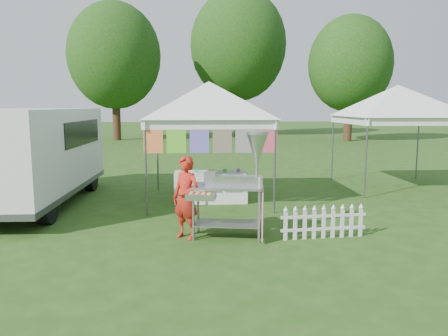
{
  "coord_description": "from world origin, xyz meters",
  "views": [
    {
      "loc": [
        -0.29,
        -7.43,
        2.4
      ],
      "look_at": [
        0.26,
        1.68,
        1.1
      ],
      "focal_mm": 35.0,
      "sensor_mm": 36.0,
      "label": 1
    }
  ],
  "objects": [
    {
      "name": "tree_left",
      "position": [
        -6.0,
        24.0,
        5.83
      ],
      "size": [
        6.4,
        6.4,
        9.53
      ],
      "color": "#342513",
      "rests_on": "ground"
    },
    {
      "name": "canopy_right",
      "position": [
        5.5,
        5.0,
        2.99
      ],
      "size": [
        4.24,
        4.24,
        3.45
      ],
      "color": "#59595E",
      "rests_on": "ground"
    },
    {
      "name": "vendor",
      "position": [
        -0.51,
        0.33,
        0.76
      ],
      "size": [
        0.66,
        0.62,
        1.51
      ],
      "primitive_type": "imported",
      "rotation": [
        0.0,
        0.0,
        -0.65
      ],
      "color": "red",
      "rests_on": "ground"
    },
    {
      "name": "donut_cart",
      "position": [
        0.45,
        0.3,
        1.15
      ],
      "size": [
        1.52,
        0.94,
        1.96
      ],
      "rotation": [
        0.0,
        0.0,
        -0.16
      ],
      "color": "gray",
      "rests_on": "ground"
    },
    {
      "name": "picket_fence",
      "position": [
        1.99,
        0.16,
        0.29
      ],
      "size": [
        1.61,
        0.19,
        0.56
      ],
      "rotation": [
        0.0,
        0.0,
        0.1
      ],
      "color": "silver",
      "rests_on": "ground"
    },
    {
      "name": "tree_right",
      "position": [
        10.0,
        22.0,
        5.18
      ],
      "size": [
        5.6,
        5.6,
        8.42
      ],
      "color": "#342513",
      "rests_on": "ground"
    },
    {
      "name": "display_table",
      "position": [
        0.03,
        3.38,
        0.38
      ],
      "size": [
        1.8,
        0.7,
        0.76
      ],
      "primitive_type": "cube",
      "color": "white",
      "rests_on": "ground"
    },
    {
      "name": "tree_mid",
      "position": [
        3.0,
        28.0,
        7.14
      ],
      "size": [
        7.6,
        7.6,
        11.52
      ],
      "color": "#342513",
      "rests_on": "ground"
    },
    {
      "name": "ground",
      "position": [
        0.0,
        0.0,
        0.0
      ],
      "size": [
        120.0,
        120.0,
        0.0
      ],
      "primitive_type": "plane",
      "color": "#254714",
      "rests_on": "ground"
    },
    {
      "name": "cargo_van",
      "position": [
        -4.33,
        3.42,
        1.26
      ],
      "size": [
        2.3,
        5.64,
        2.33
      ],
      "rotation": [
        0.0,
        0.0,
        -0.01
      ],
      "color": "silver",
      "rests_on": "ground"
    },
    {
      "name": "canopy_main",
      "position": [
        0.0,
        3.49,
        2.99
      ],
      "size": [
        4.24,
        4.24,
        3.45
      ],
      "color": "#59595E",
      "rests_on": "ground"
    }
  ]
}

